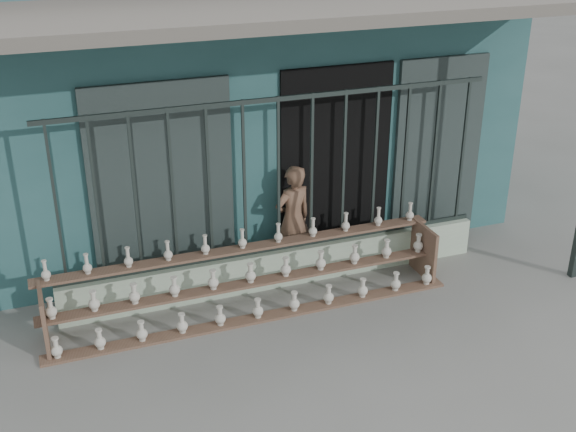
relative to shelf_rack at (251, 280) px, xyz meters
name	(u,v)px	position (x,y,z in m)	size (l,w,h in m)	color
ground	(322,343)	(0.48, -0.89, -0.36)	(60.00, 60.00, 0.00)	slate
workshop_building	(210,88)	(0.48, 3.34, 1.26)	(7.40, 6.60, 3.21)	#295657
parapet_wall	(279,267)	(0.48, 0.41, -0.13)	(5.00, 0.20, 0.45)	#B2CAAD
security_fence	(278,176)	(0.48, 0.41, 0.99)	(5.00, 0.04, 1.80)	#283330
shelf_rack	(251,280)	(0.00, 0.00, 0.00)	(4.50, 0.68, 0.85)	brown
elderly_woman	(293,219)	(0.75, 0.68, 0.31)	(0.49, 0.32, 1.34)	brown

